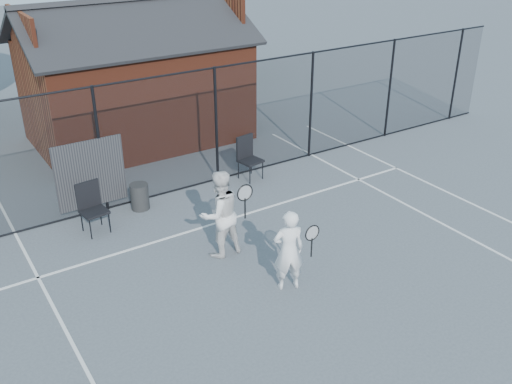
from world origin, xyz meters
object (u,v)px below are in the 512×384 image
chair_right (250,159)px  clubhouse (136,87)px  waste_bin (140,197)px  player_back (220,214)px  player_front (289,250)px  chair_left (94,209)px

chair_right → clubhouse: bearing=96.4°
waste_bin → player_back: bearing=-77.0°
player_front → waste_bin: player_front is taller
player_back → chair_left: size_ratio=1.66×
clubhouse → chair_left: (-3.07, -4.90, -1.05)m
chair_left → player_back: bearing=-56.6°
player_front → player_back: (-0.48, 1.70, 0.11)m
player_back → chair_right: size_ratio=1.64×
player_back → waste_bin: 2.88m
player_back → chair_right: 3.70m
player_back → waste_bin: (-0.63, 2.74, -0.61)m
player_front → chair_right: bearing=65.9°
player_front → chair_left: 4.60m
waste_bin → chair_left: bearing=-158.0°
player_back → chair_left: 2.94m
clubhouse → player_front: 8.91m
clubhouse → player_front: clubhouse is taller
clubhouse → player_back: clubhouse is taller
player_front → chair_right: 4.87m
player_front → chair_left: (-2.35, 3.94, -0.25)m
player_front → chair_right: (1.98, 4.44, -0.25)m
chair_right → player_back: bearing=-141.5°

